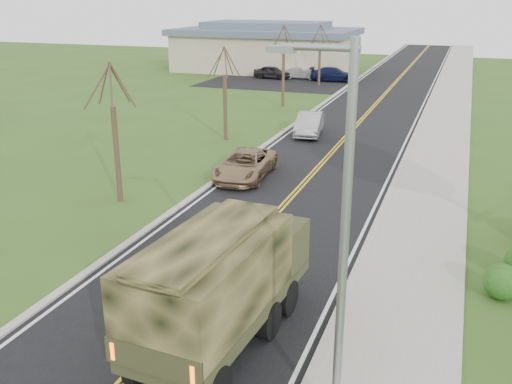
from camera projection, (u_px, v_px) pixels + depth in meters
The scene contains 17 objects.
ground at pixel (141, 363), 14.16m from camera, with size 160.00×160.00×0.00m, color #324E1A.
road at pixel (380, 99), 49.67m from camera, with size 8.00×120.00×0.01m, color black.
curb_right at pixel (429, 102), 48.31m from camera, with size 0.30×120.00×0.12m, color #9E998E.
sidewalk_right at pixel (451, 103), 47.74m from camera, with size 3.20×120.00×0.10m, color #9E998E.
curb_left at pixel (333, 96), 50.99m from camera, with size 0.30×120.00×0.10m, color #9E998E.
street_light at pixel (340, 233), 10.68m from camera, with size 1.65×0.22×8.00m.
bare_tree_a at pixel (116, 143), 24.44m from camera, with size 1.93×2.26×6.08m.
bare_tree_b at pixel (225, 100), 35.14m from camera, with size 1.83×2.14×5.73m.
bare_tree_c at pixel (283, 72), 45.70m from camera, with size 2.04×2.39×6.42m.
bare_tree_d at pixel (320, 60), 56.42m from camera, with size 1.88×2.20×5.91m.
commercial_building at pixel (267, 47), 68.13m from camera, with size 25.50×21.50×5.65m.
military_truck at pixel (221, 279), 14.33m from camera, with size 2.80×6.79×3.31m.
suv_champagne at pixel (245, 165), 28.24m from camera, with size 2.25×4.89×1.36m, color #917452.
sedan_silver at pixel (309, 124), 36.94m from camera, with size 1.52×4.35×1.43m, color #A9A9AE.
lot_car_dark at pixel (272, 72), 61.67m from camera, with size 1.62×4.03×1.37m, color black.
lot_car_silver at pixel (301, 73), 61.55m from camera, with size 1.38×3.96×1.31m, color #A5A4A9.
lot_car_navy at pixel (334, 74), 59.74m from camera, with size 2.04×5.02×1.46m, color #0E1434.
Camera 1 is at (6.79, -10.28, 8.66)m, focal length 40.00 mm.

